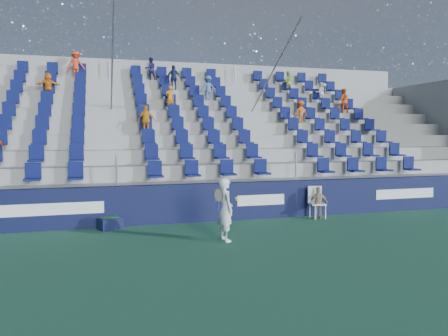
# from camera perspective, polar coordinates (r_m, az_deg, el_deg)

# --- Properties ---
(ground) EXTENTS (70.00, 70.00, 0.00)m
(ground) POSITION_cam_1_polar(r_m,az_deg,el_deg) (11.04, 3.04, -9.96)
(ground) COLOR #296042
(ground) RESTS_ON ground
(sponsor_wall) EXTENTS (24.00, 0.32, 1.20)m
(sponsor_wall) POSITION_cam_1_polar(r_m,az_deg,el_deg) (13.88, -1.18, -4.44)
(sponsor_wall) COLOR #0E1235
(sponsor_wall) RESTS_ON ground
(grandstand) EXTENTS (24.00, 8.17, 6.63)m
(grandstand) POSITION_cam_1_polar(r_m,az_deg,el_deg) (18.69, -5.20, 2.57)
(grandstand) COLOR gray
(grandstand) RESTS_ON ground
(tennis_player) EXTENTS (0.69, 0.66, 1.63)m
(tennis_player) POSITION_cam_1_polar(r_m,az_deg,el_deg) (11.24, 0.17, -5.43)
(tennis_player) COLOR white
(tennis_player) RESTS_ON ground
(line_judge_chair) EXTENTS (0.54, 0.56, 1.04)m
(line_judge_chair) POSITION_cam_1_polar(r_m,az_deg,el_deg) (14.62, 11.95, -4.11)
(line_judge_chair) COLOR white
(line_judge_chair) RESTS_ON ground
(line_judge) EXTENTS (0.64, 0.35, 1.04)m
(line_judge) POSITION_cam_1_polar(r_m,az_deg,el_deg) (14.49, 12.24, -4.48)
(line_judge) COLOR tan
(line_judge) RESTS_ON ground
(ball_bin) EXTENTS (0.74, 0.62, 0.35)m
(ball_bin) POSITION_cam_1_polar(r_m,az_deg,el_deg) (13.11, -14.63, -6.92)
(ball_bin) COLOR black
(ball_bin) RESTS_ON ground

